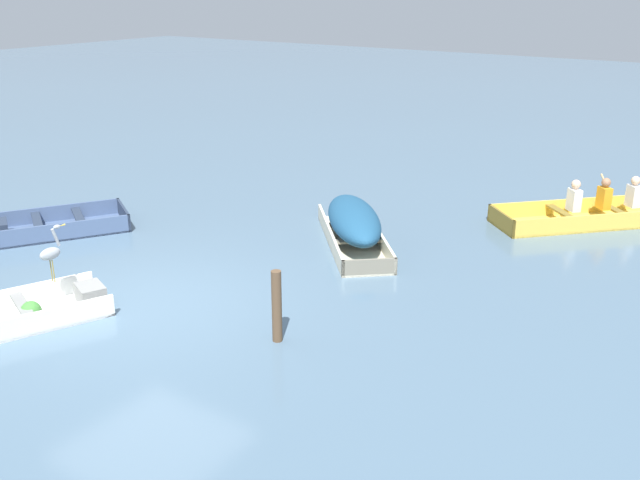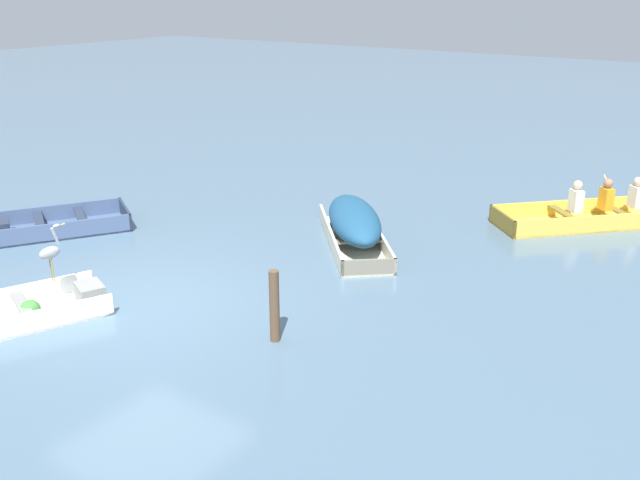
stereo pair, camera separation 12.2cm
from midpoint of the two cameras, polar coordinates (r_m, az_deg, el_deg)
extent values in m
plane|color=slate|center=(11.06, -13.90, -5.03)|extent=(80.00, 80.00, 0.00)
cube|color=gray|center=(11.20, -17.62, -4.08)|extent=(0.59, 0.52, 0.29)
cube|color=gray|center=(11.01, -22.46, -4.76)|extent=(0.97, 0.53, 0.04)
sphere|color=#428438|center=(10.92, -21.86, -5.21)|extent=(0.29, 0.29, 0.29)
cube|color=beige|center=(13.17, 2.99, -0.23)|extent=(2.77, 2.98, 0.04)
cube|color=beige|center=(13.07, 1.11, 0.23)|extent=(2.11, 2.41, 0.30)
cube|color=beige|center=(13.21, 4.88, 0.37)|extent=(2.11, 2.41, 0.30)
cube|color=gray|center=(11.70, 4.23, -2.25)|extent=(0.73, 0.65, 0.30)
cube|color=gray|center=(14.43, 2.11, 2.22)|extent=(0.55, 0.55, 0.27)
cube|color=gray|center=(13.54, 2.68, 1.27)|extent=(0.73, 0.66, 0.04)
cube|color=gray|center=(12.67, 3.35, -0.10)|extent=(0.73, 0.66, 0.04)
ellipsoid|color=navy|center=(13.02, 3.03, 1.64)|extent=(2.36, 2.53, 0.58)
cube|color=#475B7F|center=(14.73, -19.76, 0.80)|extent=(2.38, 2.81, 0.04)
cube|color=#475B7F|center=(14.12, -19.61, 0.66)|extent=(1.36, 2.18, 0.35)
cube|color=#475B7F|center=(15.25, -20.04, 2.02)|extent=(1.36, 2.18, 0.35)
cube|color=#273246|center=(14.80, -15.08, 2.02)|extent=(1.09, 0.69, 0.35)
cube|color=#273246|center=(14.66, -24.03, 0.84)|extent=(0.67, 0.60, 0.31)
cube|color=#273246|center=(14.64, -21.34, 1.48)|extent=(1.06, 0.73, 0.04)
cube|color=#273246|center=(14.68, -18.41, 1.89)|extent=(1.06, 0.73, 0.04)
cube|color=#E5BC47|center=(15.23, 20.86, 1.28)|extent=(3.40, 3.47, 0.04)
cube|color=#E5BC47|center=(15.61, 19.93, 2.44)|extent=(2.64, 2.74, 0.35)
cube|color=#E5BC47|center=(14.77, 21.99, 1.20)|extent=(2.64, 2.74, 0.35)
cube|color=olive|center=(14.30, 14.62, 1.45)|extent=(0.83, 0.81, 0.35)
cube|color=olive|center=(15.47, 22.74, 2.26)|extent=(0.84, 0.82, 0.04)
cube|color=olive|center=(14.87, 19.13, 2.05)|extent=(0.84, 0.82, 0.04)
cube|color=white|center=(14.92, 20.02, 2.97)|extent=(0.33, 0.32, 0.44)
sphere|color=beige|center=(14.84, 20.16, 4.15)|extent=(0.18, 0.18, 0.18)
cube|color=orange|center=(15.27, 22.13, 3.07)|extent=(0.33, 0.32, 0.44)
sphere|color=#9E7051|center=(15.19, 22.29, 4.22)|extent=(0.18, 0.18, 0.18)
cube|color=white|center=(15.64, 24.15, 3.16)|extent=(0.33, 0.32, 0.44)
sphere|color=beige|center=(15.56, 24.32, 4.29)|extent=(0.18, 0.18, 0.18)
cylinder|color=tan|center=(16.34, 22.42, 3.70)|extent=(0.49, 0.48, 0.55)
cylinder|color=olive|center=(11.12, -20.44, -2.20)|extent=(0.02, 0.02, 0.35)
cylinder|color=olive|center=(11.07, -20.28, -2.28)|extent=(0.02, 0.02, 0.35)
ellipsoid|color=#93999E|center=(11.00, -20.52, -0.97)|extent=(0.17, 0.33, 0.18)
cylinder|color=#93999E|center=(10.98, -20.13, 0.28)|extent=(0.05, 0.12, 0.28)
ellipsoid|color=#93999E|center=(10.95, -20.04, 1.07)|extent=(0.07, 0.12, 0.06)
cone|color=gold|center=(10.99, -19.69, 1.17)|extent=(0.03, 0.10, 0.02)
cylinder|color=brown|center=(9.52, -3.30, -5.31)|extent=(0.14, 0.14, 1.02)
camera|label=1|loc=(0.06, -89.72, 0.10)|focal=40.00mm
camera|label=2|loc=(0.06, 90.28, -0.10)|focal=40.00mm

